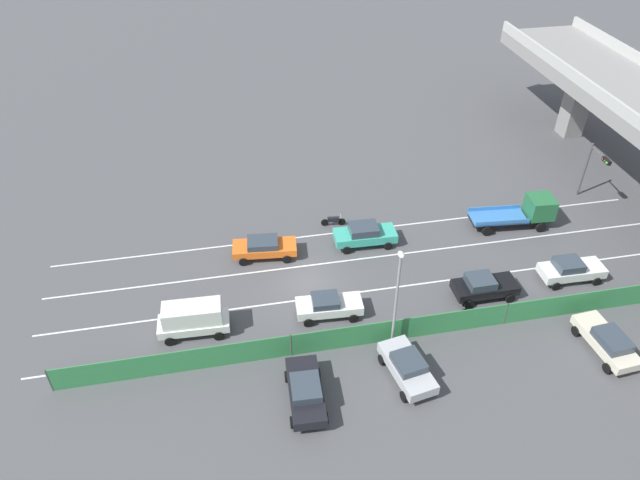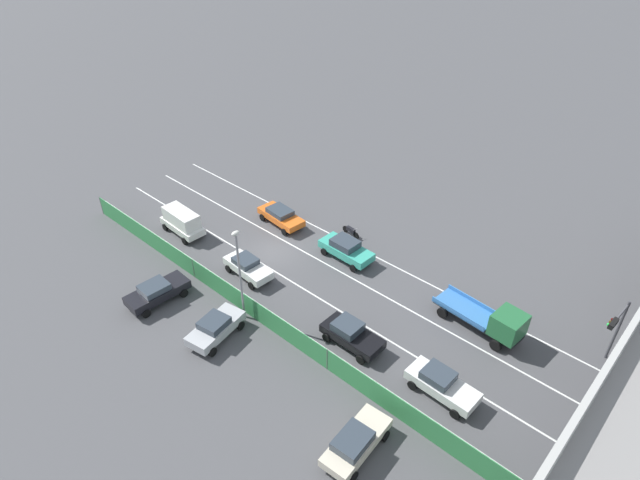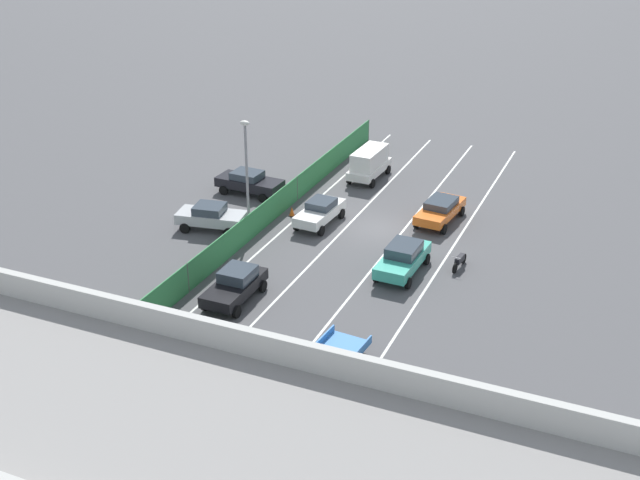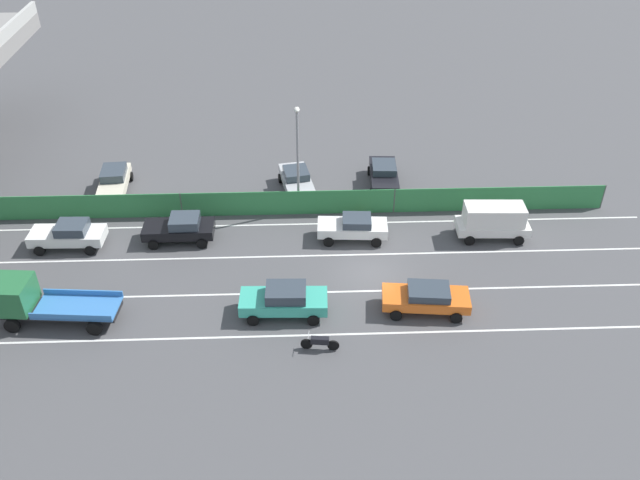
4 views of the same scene
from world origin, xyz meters
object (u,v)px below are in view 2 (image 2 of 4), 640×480
Objects in this scene: car_taxi_teal at (346,249)px; car_sedan_white at (248,267)px; car_taxi_orange at (281,216)px; street_lamp at (239,267)px; flatbed_truck_blue at (494,321)px; traffic_cone at (223,283)px; car_sedan_black at (351,334)px; parked_wagon_silver at (215,327)px; car_van_white at (182,221)px; parked_sedan_dark at (157,291)px; traffic_light at (616,326)px; parked_sedan_cream at (356,442)px; motorcycle at (351,231)px; car_hatchback_white at (441,383)px.

car_taxi_teal is 1.07× the size of car_sedan_white.
street_lamp reaches higher than car_taxi_orange.
flatbed_truck_blue is 19.86m from traffic_cone.
car_sedan_white is (-0.24, -10.64, -0.04)m from car_sedan_black.
car_van_white is at bearing -116.57° from parked_wagon_silver.
car_taxi_teal is 8.07m from car_sedan_white.
parked_sedan_dark is 30.71m from traffic_light.
traffic_cone is at bearing 74.27° from car_van_white.
parked_wagon_silver is 0.92× the size of traffic_light.
car_sedan_white is at bearing -111.63° from parked_sedan_cream.
flatbed_truck_blue reaches higher than motorcycle.
parked_sedan_cream reaches higher than motorcycle.
car_hatchback_white is 0.96× the size of parked_sedan_dark.
street_lamp reaches higher than flatbed_truck_blue.
parked_wagon_silver is (12.79, -13.77, -0.37)m from flatbed_truck_blue.
motorcycle is 0.43× the size of parked_wagon_silver.
car_taxi_teal is 14.70m from car_hatchback_white.
car_hatchback_white is 0.92× the size of traffic_light.
flatbed_truck_blue is at bearing 89.93° from car_taxi_teal.
traffic_cone is at bearing -82.30° from car_hatchback_white.
motorcycle is at bearing 166.48° from traffic_cone.
street_lamp is (3.43, 11.95, 3.18)m from car_van_white.
parked_sedan_cream is at bearing -26.63° from traffic_light.
parked_wagon_silver is 7.19× the size of traffic_cone.
traffic_cone is (11.87, -2.85, -0.17)m from motorcycle.
car_sedan_black is 0.92× the size of parked_sedan_dark.
car_sedan_white is at bearing -31.42° from car_taxi_teal.
car_hatchback_white is 21.72m from car_taxi_orange.
traffic_cone is (9.08, 2.94, -0.57)m from car_taxi_orange.
flatbed_truck_blue reaches higher than parked_sedan_dark.
parked_wagon_silver is at bearing -51.70° from car_sedan_black.
car_sedan_white is 0.68× the size of flatbed_truck_blue.
car_van_white is 8.58m from car_taxi_orange.
parked_wagon_silver is at bearing -47.11° from flatbed_truck_blue.
car_van_white is 1.03× the size of car_sedan_white.
car_hatchback_white is at bearing 90.71° from car_sedan_white.
parked_sedan_dark is (16.15, -5.06, 0.44)m from motorcycle.
traffic_light is (-9.10, 23.71, 2.59)m from car_sedan_white.
car_hatchback_white is (-0.21, 17.30, 0.04)m from car_sedan_white.
parked_wagon_silver reaches higher than traffic_cone.
car_sedan_white is 0.60× the size of street_lamp.
car_taxi_teal is 17.70m from parked_sedan_cream.
flatbed_truck_blue is 17.51m from street_lamp.
street_lamp is at bearing -103.45° from parked_sedan_cream.
parked_wagon_silver is at bearing 63.43° from car_van_white.
street_lamp is (12.41, -20.39, 0.99)m from traffic_light.
car_taxi_teal is 1.05× the size of parked_wagon_silver.
parked_sedan_dark is 7.52× the size of traffic_cone.
car_taxi_teal is at bearing 148.58° from car_sedan_white.
street_lamp is at bearing 73.35° from traffic_cone.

